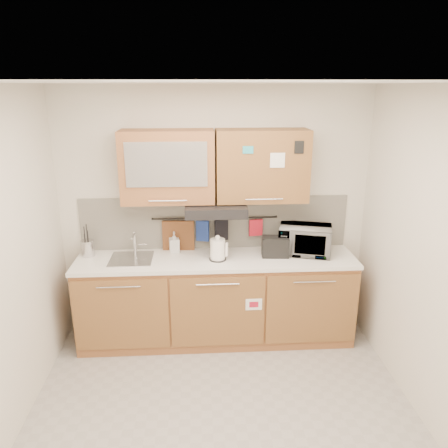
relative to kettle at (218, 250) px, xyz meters
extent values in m
plane|color=#9E9993|center=(-0.01, -1.14, -1.02)|extent=(3.20, 3.20, 0.00)
plane|color=white|center=(-0.01, -1.14, 1.58)|extent=(3.20, 3.20, 0.00)
plane|color=silver|center=(-0.01, 0.36, 0.28)|extent=(3.20, 0.00, 3.20)
plane|color=silver|center=(1.59, -1.14, 0.28)|extent=(0.00, 3.00, 3.00)
cube|color=#A6673B|center=(-0.01, 0.06, -0.58)|extent=(2.80, 0.60, 0.88)
cube|color=black|center=(-0.01, 0.06, -0.97)|extent=(2.80, 0.54, 0.10)
cube|color=brown|center=(-0.95, -0.25, -0.55)|extent=(0.91, 0.02, 0.74)
cylinder|color=silver|center=(-0.95, -0.28, -0.24)|extent=(0.41, 0.01, 0.01)
cube|color=brown|center=(-0.01, -0.25, -0.55)|extent=(0.91, 0.02, 0.74)
cylinder|color=silver|center=(-0.01, -0.28, -0.24)|extent=(0.41, 0.01, 0.01)
cube|color=brown|center=(0.92, -0.25, -0.55)|extent=(0.91, 0.02, 0.74)
cylinder|color=silver|center=(0.92, -0.28, -0.24)|extent=(0.41, 0.01, 0.01)
cube|color=white|center=(-0.01, 0.05, -0.12)|extent=(2.82, 0.62, 0.04)
cube|color=silver|center=(-0.01, 0.35, 0.18)|extent=(2.80, 0.02, 0.56)
cube|color=#A6673B|center=(-0.47, 0.19, 0.81)|extent=(0.90, 0.35, 0.70)
cube|color=silver|center=(-0.47, 0.00, 0.86)|extent=(0.76, 0.02, 0.42)
cube|color=brown|center=(0.45, 0.19, 0.81)|extent=(0.90, 0.35, 0.70)
cube|color=white|center=(0.57, 0.01, 0.89)|extent=(0.14, 0.00, 0.14)
cube|color=black|center=(-0.01, 0.11, 0.40)|extent=(0.60, 0.46, 0.10)
cube|color=silver|center=(-0.86, 0.06, -0.11)|extent=(0.42, 0.40, 0.03)
cylinder|color=silver|center=(-0.84, 0.22, 0.02)|extent=(0.03, 0.03, 0.24)
cylinder|color=silver|center=(-0.84, 0.14, 0.12)|extent=(0.02, 0.18, 0.02)
cylinder|color=black|center=(-0.01, 0.31, 0.24)|extent=(1.30, 0.02, 0.02)
cylinder|color=silver|center=(-1.31, 0.18, -0.02)|extent=(0.15, 0.15, 0.17)
cylinder|color=black|center=(-1.34, 0.20, 0.05)|extent=(0.01, 0.01, 0.31)
cylinder|color=black|center=(-1.30, 0.17, 0.04)|extent=(0.01, 0.01, 0.28)
cylinder|color=black|center=(-1.31, 0.21, 0.06)|extent=(0.01, 0.01, 0.33)
cylinder|color=black|center=(-1.33, 0.16, 0.02)|extent=(0.01, 0.01, 0.24)
cylinder|color=white|center=(0.00, 0.00, 0.00)|extent=(0.19, 0.19, 0.22)
sphere|color=white|center=(0.00, 0.00, 0.13)|extent=(0.05, 0.05, 0.05)
cube|color=white|center=(0.09, -0.03, 0.01)|extent=(0.03, 0.03, 0.14)
cylinder|color=black|center=(0.00, 0.00, -0.10)|extent=(0.17, 0.17, 0.01)
cube|color=black|center=(0.59, 0.06, 0.00)|extent=(0.28, 0.18, 0.20)
cube|color=black|center=(0.54, 0.07, 0.09)|extent=(0.08, 0.12, 0.01)
cube|color=black|center=(0.63, 0.06, 0.09)|extent=(0.08, 0.12, 0.01)
imported|color=#999999|center=(0.91, 0.13, 0.04)|extent=(0.60, 0.48, 0.29)
imported|color=#999999|center=(-0.44, 0.24, 0.01)|extent=(0.11, 0.11, 0.22)
cube|color=brown|center=(-0.40, 0.30, 0.01)|extent=(0.33, 0.05, 0.41)
cube|color=navy|center=(-0.15, 0.30, 0.11)|extent=(0.14, 0.07, 0.22)
cube|color=black|center=(0.05, 0.30, 0.11)|extent=(0.14, 0.08, 0.22)
cube|color=red|center=(0.42, 0.30, 0.13)|extent=(0.14, 0.05, 0.18)
camera|label=1|loc=(-0.19, -4.04, 1.56)|focal=35.00mm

